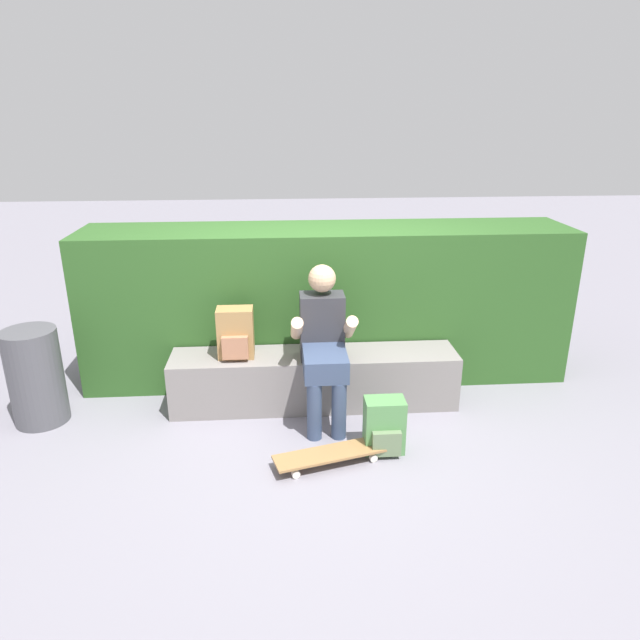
# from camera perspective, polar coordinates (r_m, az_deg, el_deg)

# --- Properties ---
(ground_plane) EXTENTS (24.00, 24.00, 0.00)m
(ground_plane) POSITION_cam_1_polar(r_m,az_deg,el_deg) (4.55, -0.31, -9.98)
(ground_plane) COLOR gray
(bench_main) EXTENTS (2.30, 0.44, 0.45)m
(bench_main) POSITION_cam_1_polar(r_m,az_deg,el_deg) (4.69, -0.54, -5.91)
(bench_main) COLOR gray
(bench_main) RESTS_ON ground
(person_skater) EXTENTS (0.49, 0.62, 1.20)m
(person_skater) POSITION_cam_1_polar(r_m,az_deg,el_deg) (4.32, 0.34, -2.06)
(person_skater) COLOR #333338
(person_skater) RESTS_ON ground
(skateboard_near_person) EXTENTS (0.82, 0.41, 0.09)m
(skateboard_near_person) POSITION_cam_1_polar(r_m,az_deg,el_deg) (4.02, 1.16, -13.19)
(skateboard_near_person) COLOR olive
(skateboard_near_person) RESTS_ON ground
(backpack_on_bench) EXTENTS (0.28, 0.23, 0.40)m
(backpack_on_bench) POSITION_cam_1_polar(r_m,az_deg,el_deg) (4.52, -8.41, -1.37)
(backpack_on_bench) COLOR #A37A47
(backpack_on_bench) RESTS_ON bench_main
(backpack_on_ground) EXTENTS (0.28, 0.23, 0.40)m
(backpack_on_ground) POSITION_cam_1_polar(r_m,az_deg,el_deg) (4.11, 6.43, -10.51)
(backpack_on_ground) COLOR #51894C
(backpack_on_ground) RESTS_ON ground
(hedge_row) EXTENTS (4.19, 0.76, 1.34)m
(hedge_row) POSITION_cam_1_polar(r_m,az_deg,el_deg) (5.10, 0.71, 1.73)
(hedge_row) COLOR #2B5521
(hedge_row) RESTS_ON ground
(trash_bin) EXTENTS (0.40, 0.40, 0.75)m
(trash_bin) POSITION_cam_1_polar(r_m,az_deg,el_deg) (4.88, -26.47, -5.08)
(trash_bin) COLOR #4C4C51
(trash_bin) RESTS_ON ground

